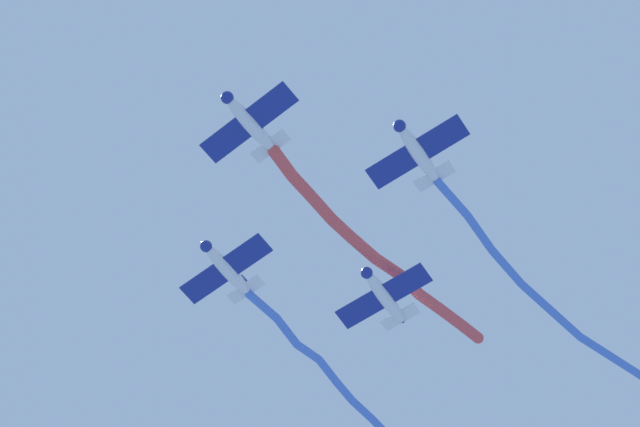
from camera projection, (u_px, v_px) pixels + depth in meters
The scene contains 7 objects.
airplane_lead at pixel (249, 123), 78.97m from camera, with size 6.03×7.77×1.96m.
smoke_trail_lead at pixel (377, 255), 85.33m from camera, with size 22.04×12.46×4.18m.
airplane_left_wing at pixel (417, 152), 79.52m from camera, with size 6.06×7.88×1.96m.
smoke_trail_left_wing at pixel (553, 302), 84.24m from camera, with size 22.69×15.41×1.72m.
airplane_right_wing at pixel (226, 269), 84.48m from camera, with size 6.04×7.81×1.96m.
smoke_trail_right_wing at pixel (346, 392), 91.41m from camera, with size 24.29×10.64×3.77m.
airplane_slot at pixel (384, 296), 84.95m from camera, with size 6.06×7.88×1.96m.
Camera 1 is at (35.56, 9.20, 5.35)m, focal length 62.50 mm.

